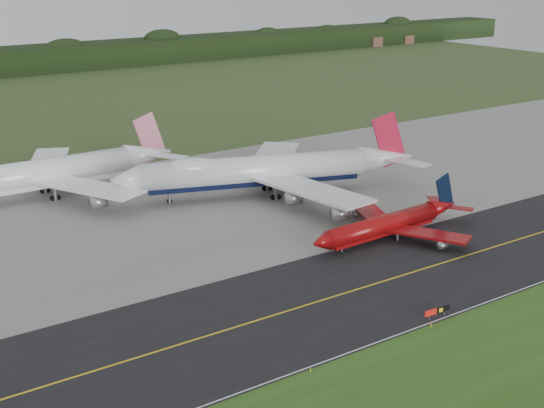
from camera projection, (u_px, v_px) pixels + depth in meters
The scene contains 12 objects.
ground at pixel (356, 277), 130.55m from camera, with size 600.00×600.00×0.00m, color #334420.
grass_verge at pixel (524, 362), 103.13m from camera, with size 400.00×30.00×0.01m, color #2C5218.
taxiway at pixel (372, 285), 127.42m from camera, with size 400.00×32.00×0.02m, color black.
apron at pixel (208, 202), 170.51m from camera, with size 400.00×78.00×0.01m, color gray.
taxiway_centreline at pixel (372, 285), 127.41m from camera, with size 400.00×0.40×0.00m, color gold.
taxiway_edge_line at pixel (440, 319), 115.27m from camera, with size 400.00×0.25×0.00m, color silver.
jet_ba_747 at pixel (265, 170), 173.31m from camera, with size 69.96×56.47×18.04m.
jet_red_737 at pixel (390, 224), 148.23m from camera, with size 38.58×31.46×10.42m.
jet_star_tail at pixel (47, 173), 172.66m from camera, with size 63.37×53.27×16.78m.
taxiway_sign at pixel (437, 311), 115.54m from camera, with size 4.89×0.50×1.63m.
edge_marker_left at pixel (311, 370), 100.71m from camera, with size 0.16×0.16×0.50m, color yellow.
edge_marker_center at pixel (431, 325), 112.89m from camera, with size 0.16×0.16×0.50m, color yellow.
Camera 1 is at (-79.99, -90.84, 52.57)m, focal length 50.00 mm.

